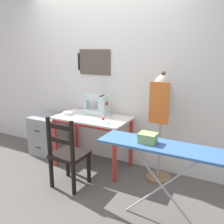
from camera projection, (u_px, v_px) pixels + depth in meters
name	position (u px, v px, depth m)	size (l,w,h in m)	color
ground_plane	(82.00, 174.00, 3.43)	(14.00, 14.00, 0.00)	#5B5651
wall_back	(105.00, 76.00, 3.66)	(10.00, 0.07, 2.55)	silver
sewing_table	(92.00, 124.00, 3.50)	(1.04, 0.59, 0.74)	silver
sewing_machine	(97.00, 106.00, 3.57)	(0.36, 0.17, 0.31)	silver
fabric_bowl	(68.00, 113.00, 3.61)	(0.14, 0.14, 0.04)	silver
scissors	(111.00, 124.00, 3.18)	(0.14, 0.06, 0.01)	silver
thread_spool_near_machine	(103.00, 118.00, 3.35)	(0.04, 0.04, 0.04)	red
thread_spool_mid_table	(112.00, 116.00, 3.46)	(0.03, 0.03, 0.03)	silver
wooden_chair	(68.00, 155.00, 3.05)	(0.40, 0.38, 0.91)	black
filing_cabinet	(48.00, 135.00, 4.05)	(0.47, 0.46, 0.62)	#93999E
dress_form	(162.00, 106.00, 3.07)	(0.32, 0.32, 1.42)	#846647
ironing_board	(164.00, 150.00, 2.31)	(1.26, 0.34, 0.83)	#3D6BAD
storage_box	(148.00, 138.00, 2.35)	(0.17, 0.14, 0.09)	#8EB266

